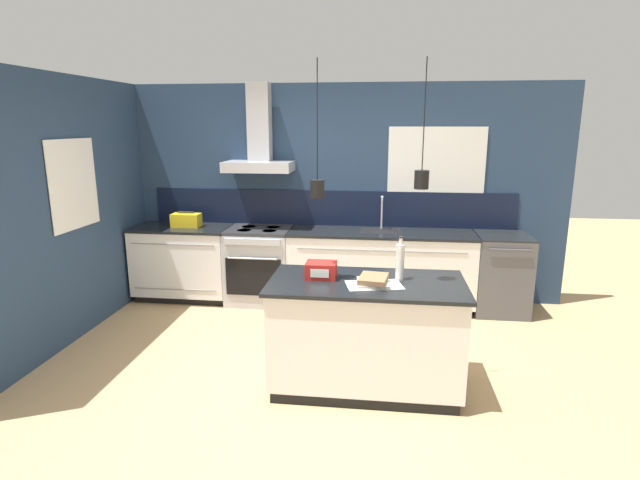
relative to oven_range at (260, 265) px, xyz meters
The scene contains 13 objects.
ground_plane 1.93m from the oven_range, 63.97° to the right, with size 16.00×16.00×0.00m, color tan.
wall_back 1.23m from the oven_range, 22.07° to the left, with size 5.60×2.34×2.60m.
wall_left 2.07m from the oven_range, 148.39° to the right, with size 0.08×3.80×2.60m.
counter_run_left 0.96m from the oven_range, behind, with size 1.18×0.64×0.91m.
counter_run_sink 1.45m from the oven_range, ahead, with size 2.16×0.64×1.31m.
oven_range is the anchor object (origin of this frame).
dishwasher 2.83m from the oven_range, ahead, with size 0.60×0.65×0.91m.
kitchen_island 2.33m from the oven_range, 54.62° to the right, with size 1.56×0.81×0.91m.
bottle_on_island 2.50m from the oven_range, 48.59° to the right, with size 0.07×0.07×0.35m.
book_stack 2.48m from the oven_range, 54.92° to the right, with size 0.26×0.30×0.07m.
red_supply_box 2.15m from the oven_range, 62.17° to the right, with size 0.24×0.20×0.13m.
paper_pile 2.48m from the oven_range, 54.81° to the right, with size 0.47×0.34×0.01m.
yellow_toolbox 1.05m from the oven_range, behind, with size 0.34×0.18×0.19m.
Camera 1 is at (0.62, -4.01, 2.13)m, focal length 28.00 mm.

